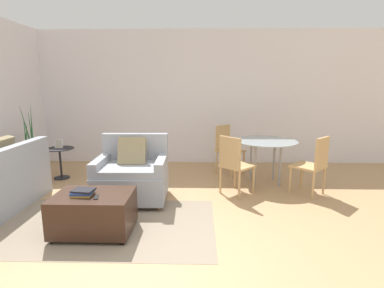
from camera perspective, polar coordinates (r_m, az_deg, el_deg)
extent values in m
plane|color=tan|center=(3.05, -7.54, -21.38)|extent=(20.00, 20.00, 0.00)
cube|color=white|center=(6.35, -2.53, 8.76)|extent=(12.00, 0.06, 2.75)
cube|color=gray|center=(3.82, -15.48, -14.60)|extent=(2.50, 1.56, 0.00)
cube|color=brown|center=(3.38, -18.13, -18.25)|extent=(2.45, 0.05, 0.00)
cube|color=brown|center=(3.60, -16.71, -16.30)|extent=(2.45, 0.05, 0.00)
cube|color=brown|center=(3.82, -15.48, -14.56)|extent=(2.45, 0.05, 0.00)
cube|color=brown|center=(4.05, -14.40, -13.01)|extent=(2.45, 0.05, 0.00)
cube|color=brown|center=(4.27, -13.45, -11.61)|extent=(2.45, 0.05, 0.00)
cube|color=#999EA8|center=(4.32, -32.52, -3.67)|extent=(0.14, 2.04, 0.41)
cube|color=#999EA8|center=(5.33, -30.31, -1.74)|extent=(0.86, 0.12, 0.26)
cube|color=#8E7F5B|center=(4.84, -32.62, -1.33)|extent=(0.19, 0.40, 0.41)
cube|color=#999EA8|center=(4.40, -11.38, -7.50)|extent=(1.00, 0.86, 0.37)
cube|color=#999EA8|center=(4.30, -11.59, -4.66)|extent=(0.76, 0.74, 0.10)
cube|color=#999EA8|center=(4.63, -10.71, -1.02)|extent=(0.98, 0.14, 0.49)
cube|color=#999EA8|center=(4.43, -17.00, -3.81)|extent=(0.14, 0.78, 0.20)
cube|color=#999EA8|center=(4.25, -5.84, -3.97)|extent=(0.14, 0.78, 0.20)
cylinder|color=brown|center=(4.27, -17.70, -11.50)|extent=(0.05, 0.05, 0.06)
cylinder|color=brown|center=(4.10, -6.48, -11.99)|extent=(0.05, 0.05, 0.06)
cylinder|color=brown|center=(4.88, -15.27, -8.49)|extent=(0.05, 0.05, 0.06)
cylinder|color=brown|center=(4.73, -5.53, -8.76)|extent=(0.05, 0.05, 0.06)
cube|color=#8E7F5B|center=(4.38, -11.34, -1.32)|extent=(0.40, 0.22, 0.40)
cube|color=#382319|center=(3.60, -18.17, -12.15)|extent=(0.85, 0.61, 0.41)
cylinder|color=black|center=(3.62, -25.17, -16.45)|extent=(0.04, 0.04, 0.04)
cylinder|color=black|center=(3.37, -13.12, -17.79)|extent=(0.04, 0.04, 0.04)
cylinder|color=black|center=(4.04, -21.89, -13.29)|extent=(0.04, 0.04, 0.04)
cylinder|color=black|center=(3.81, -11.17, -14.15)|extent=(0.04, 0.04, 0.04)
cube|color=gold|center=(3.53, -20.11, -9.00)|extent=(0.21, 0.18, 0.02)
cube|color=#2D478C|center=(3.52, -20.11, -8.60)|extent=(0.23, 0.19, 0.03)
cube|color=black|center=(3.50, -20.00, -8.27)|extent=(0.25, 0.20, 0.02)
cube|color=black|center=(3.42, -17.79, -9.60)|extent=(0.07, 0.14, 0.01)
cylinder|color=maroon|center=(5.97, -28.13, -4.58)|extent=(0.33, 0.33, 0.31)
cylinder|color=black|center=(5.94, -28.26, -3.24)|extent=(0.30, 0.30, 0.02)
cone|color=#286033|center=(5.81, -28.24, 1.33)|extent=(0.05, 0.09, 0.94)
cone|color=#286033|center=(5.90, -28.17, 1.97)|extent=(0.09, 0.06, 1.05)
cone|color=#286033|center=(5.94, -29.04, 0.31)|extent=(0.09, 0.14, 0.71)
cone|color=#286033|center=(5.85, -29.10, 0.75)|extent=(0.08, 0.10, 0.83)
cone|color=#286033|center=(5.77, -28.82, 1.80)|extent=(0.20, 0.11, 1.05)
cylinder|color=black|center=(5.75, -23.95, -0.82)|extent=(0.49, 0.49, 0.02)
cylinder|color=black|center=(5.81, -23.75, -3.38)|extent=(0.04, 0.04, 0.51)
cylinder|color=black|center=(5.88, -23.54, -5.90)|extent=(0.27, 0.27, 0.02)
cube|color=silver|center=(5.74, -24.02, 0.04)|extent=(0.14, 0.04, 0.16)
cube|color=#B2A893|center=(5.73, -24.05, 0.03)|extent=(0.11, 0.03, 0.13)
cube|color=silver|center=(5.77, -23.88, -0.30)|extent=(0.02, 0.03, 0.08)
cylinder|color=#99A8AD|center=(5.14, 13.90, 0.57)|extent=(1.04, 1.04, 0.01)
cylinder|color=#99999E|center=(4.98, 11.92, -3.96)|extent=(0.04, 0.04, 0.72)
cylinder|color=#99999E|center=(5.07, 16.43, -3.92)|extent=(0.04, 0.04, 0.72)
cylinder|color=#99999E|center=(5.37, 11.15, -2.85)|extent=(0.04, 0.04, 0.72)
cylinder|color=#99999E|center=(5.45, 15.35, -2.82)|extent=(0.04, 0.04, 0.72)
cube|color=tan|center=(4.60, 8.65, -4.13)|extent=(0.59, 0.59, 0.03)
cube|color=tan|center=(4.40, 7.22, -1.57)|extent=(0.29, 0.29, 0.45)
cylinder|color=tan|center=(4.70, 11.67, -6.75)|extent=(0.03, 0.03, 0.42)
cylinder|color=tan|center=(4.90, 8.21, -5.88)|extent=(0.03, 0.03, 0.42)
cylinder|color=tan|center=(4.42, 8.98, -7.80)|extent=(0.03, 0.03, 0.42)
cylinder|color=tan|center=(4.64, 5.43, -6.82)|extent=(0.03, 0.03, 0.42)
cube|color=tan|center=(4.85, 21.24, -3.97)|extent=(0.59, 0.59, 0.03)
cube|color=tan|center=(4.72, 23.51, -1.54)|extent=(0.29, 0.29, 0.45)
cylinder|color=tan|center=(5.14, 20.11, -5.67)|extent=(0.03, 0.03, 0.42)
cylinder|color=tan|center=(4.83, 18.19, -6.61)|extent=(0.03, 0.03, 0.42)
cylinder|color=tan|center=(5.00, 23.82, -6.41)|extent=(0.03, 0.03, 0.42)
cylinder|color=tan|center=(4.68, 22.08, -7.43)|extent=(0.03, 0.03, 0.42)
cube|color=tan|center=(5.63, 7.33, -1.29)|extent=(0.59, 0.59, 0.03)
cube|color=tan|center=(5.70, 5.91, 1.36)|extent=(0.29, 0.29, 0.45)
cylinder|color=tan|center=(5.43, 7.54, -4.18)|extent=(0.03, 0.03, 0.42)
cylinder|color=tan|center=(5.71, 9.82, -3.50)|extent=(0.03, 0.03, 0.42)
cylinder|color=tan|center=(5.66, 4.70, -3.51)|extent=(0.03, 0.03, 0.42)
cylinder|color=tan|center=(5.92, 7.03, -2.89)|extent=(0.03, 0.03, 0.42)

